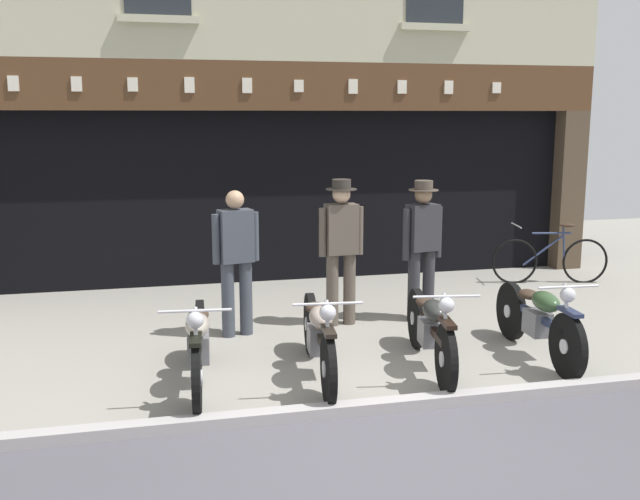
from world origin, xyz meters
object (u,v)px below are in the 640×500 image
motorcycle_center (431,328)px  shopkeeper_center (341,244)px  salesman_left (236,256)px  leaning_bicycle (551,259)px  motorcycle_center_right (538,319)px  advert_board_near (440,162)px  motorcycle_left (198,343)px  salesman_right (422,243)px  motorcycle_center_left (319,335)px

motorcycle_center → shopkeeper_center: (-0.47, 1.74, 0.58)m
salesman_left → shopkeeper_center: bearing=174.0°
shopkeeper_center → leaning_bicycle: (3.70, 1.43, -0.63)m
motorcycle_center → shopkeeper_center: size_ratio=1.13×
motorcycle_center → salesman_left: (-1.76, 1.59, 0.52)m
leaning_bicycle → motorcycle_center_right: bearing=159.5°
advert_board_near → motorcycle_center_right: bearing=-98.5°
motorcycle_left → shopkeeper_center: size_ratio=1.14×
motorcycle_center → motorcycle_center_right: bearing=-168.2°
shopkeeper_center → motorcycle_left: bearing=38.5°
motorcycle_center → salesman_right: 1.88m
salesman_left → salesman_right: salesman_right is taller
motorcycle_center_left → motorcycle_center_right: (2.39, 0.03, -0.00)m
advert_board_near → leaning_bicycle: size_ratio=0.54×
motorcycle_left → advert_board_near: (4.20, 4.35, 1.36)m
motorcycle_center_left → shopkeeper_center: (0.68, 1.72, 0.58)m
motorcycle_center_left → leaning_bicycle: motorcycle_center_left is taller
motorcycle_left → salesman_right: bearing=-144.4°
salesman_left → advert_board_near: size_ratio=1.81×
motorcycle_center → shopkeeper_center: shopkeeper_center is taller
motorcycle_center_left → advert_board_near: advert_board_near is taller
motorcycle_left → motorcycle_center_left: 1.16m
motorcycle_center_left → salesman_right: bearing=-129.2°
salesman_left → salesman_right: size_ratio=0.97×
motorcycle_center_left → motorcycle_left: bearing=5.0°
salesman_right → motorcycle_left: bearing=17.2°
salesman_left → shopkeeper_center: shopkeeper_center is taller
motorcycle_center_left → leaning_bicycle: size_ratio=1.19×
motorcycle_center → shopkeeper_center: 1.89m
motorcycle_left → salesman_right: size_ratio=1.16×
motorcycle_center_right → shopkeeper_center: size_ratio=1.10×
shopkeeper_center → advert_board_near: bearing=-135.7°
motorcycle_center_left → motorcycle_center: motorcycle_center_left is taller
motorcycle_center_right → advert_board_near: advert_board_near is taller
salesman_left → motorcycle_center_left: bearing=98.5°
advert_board_near → salesman_left: bearing=-142.4°
advert_board_near → leaning_bicycle: (1.34, -1.23, -1.41)m
motorcycle_left → leaning_bicycle: size_ratio=1.16×
motorcycle_left → advert_board_near: bearing=-128.5°
salesman_right → motorcycle_center: bearing=59.0°
salesman_right → leaning_bicycle: size_ratio=1.00×
salesman_left → leaning_bicycle: (4.99, 1.58, -0.57)m
salesman_right → advert_board_near: size_ratio=1.87×
motorcycle_center → salesman_right: size_ratio=1.15×
salesman_left → advert_board_near: advert_board_near is taller
motorcycle_left → leaning_bicycle: bearing=-145.1°
motorcycle_center_left → shopkeeper_center: shopkeeper_center is taller
motorcycle_left → salesman_left: (0.55, 1.55, 0.52)m
motorcycle_left → leaning_bicycle: 6.36m
motorcycle_center_right → salesman_left: 3.40m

